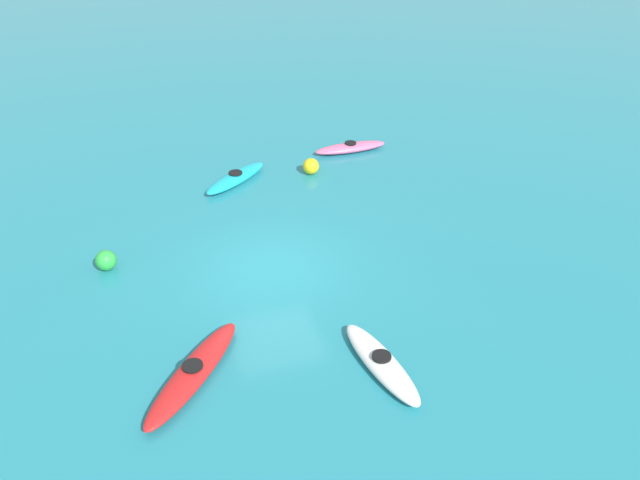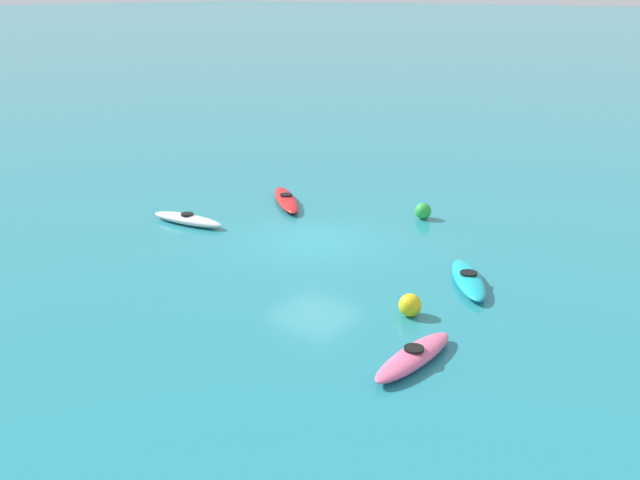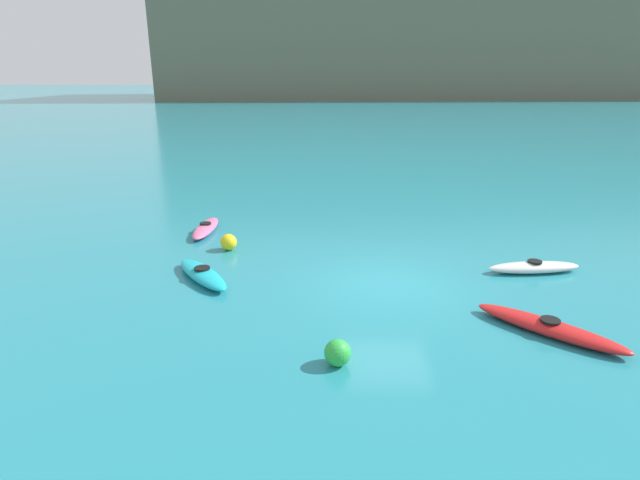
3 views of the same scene
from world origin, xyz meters
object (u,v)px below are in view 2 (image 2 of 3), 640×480
kayak_red (286,200)px  buoy_green (423,211)px  buoy_yellow (410,305)px  kayak_white (188,219)px  kayak_cyan (468,279)px  kayak_pink (414,356)px

kayak_red → buoy_green: (-4.81, -1.52, 0.11)m
kayak_red → buoy_yellow: size_ratio=5.49×
kayak_white → kayak_red: same height
kayak_cyan → buoy_green: (3.97, -4.33, 0.11)m
kayak_pink → buoy_yellow: bearing=-56.2°
kayak_red → kayak_pink: bearing=143.4°
kayak_pink → buoy_yellow: size_ratio=4.90×
kayak_pink → kayak_red: size_ratio=0.89×
buoy_yellow → kayak_cyan: bearing=-94.2°
kayak_white → kayak_red: bearing=-104.7°
kayak_pink → buoy_green: size_ratio=4.92×
buoy_yellow → kayak_red: bearing=-32.2°
buoy_yellow → kayak_pink: bearing=123.8°
kayak_white → buoy_yellow: bearing=170.7°
kayak_cyan → kayak_red: bearing=-17.8°
kayak_red → kayak_cyan: 9.22m
kayak_pink → buoy_green: buoy_green is taller
kayak_pink → kayak_cyan: size_ratio=1.02×
kayak_red → buoy_green: 5.04m
buoy_green → kayak_red: bearing=17.6°
kayak_red → buoy_yellow: 10.15m
kayak_red → kayak_cyan: bearing=162.2°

